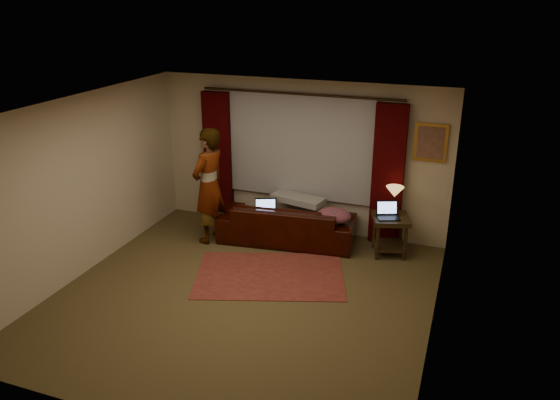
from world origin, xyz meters
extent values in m
cube|color=brown|center=(0.00, 0.00, -0.01)|extent=(5.00, 5.00, 0.01)
cube|color=silver|center=(0.00, 0.00, 2.60)|extent=(5.00, 5.00, 0.02)
cube|color=#C6B599|center=(0.00, 2.50, 1.30)|extent=(5.00, 0.02, 2.60)
cube|color=#C6B599|center=(0.00, -2.50, 1.30)|extent=(5.00, 0.02, 2.60)
cube|color=#C6B599|center=(-2.50, 0.00, 1.30)|extent=(0.02, 5.00, 2.60)
cube|color=#C6B599|center=(2.50, 0.00, 1.30)|extent=(0.02, 5.00, 2.60)
cube|color=#99989F|center=(0.00, 2.44, 1.50)|extent=(2.50, 0.05, 1.80)
cube|color=#2F0203|center=(-1.50, 2.39, 1.18)|extent=(0.50, 0.14, 2.30)
cube|color=#2F0203|center=(1.50, 2.39, 1.18)|extent=(0.50, 0.14, 2.30)
cylinder|color=black|center=(0.00, 2.39, 2.38)|extent=(0.04, 0.04, 3.40)
cube|color=#C48832|center=(2.10, 2.47, 1.75)|extent=(0.50, 0.04, 0.60)
imported|color=black|center=(-0.03, 1.90, 0.45)|extent=(2.33, 1.21, 0.90)
cube|color=gray|center=(0.07, 2.16, 0.91)|extent=(0.95, 0.54, 0.10)
ellipsoid|color=brown|center=(0.77, 1.88, 0.57)|extent=(0.65, 0.57, 0.23)
cube|color=maroon|center=(0.13, 0.67, 0.01)|extent=(2.50, 2.05, 0.01)
cube|color=black|center=(1.65, 1.99, 0.32)|extent=(0.69, 0.69, 0.64)
imported|color=gray|center=(-1.24, 1.50, 0.96)|extent=(0.67, 0.67, 1.93)
camera|label=1|loc=(2.71, -5.96, 3.93)|focal=35.00mm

